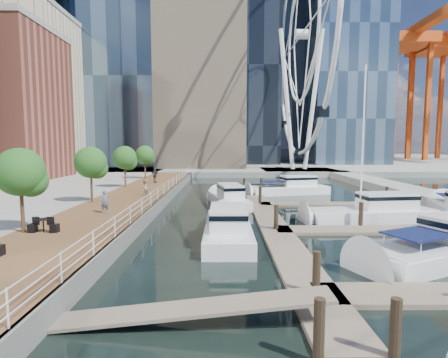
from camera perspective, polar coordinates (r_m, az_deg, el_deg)
name	(u,v)px	position (r m, az deg, el deg)	size (l,w,h in m)	color
ground	(235,278)	(15.78, 1.77, -15.80)	(520.00, 520.00, 0.00)	black
boardwalk	(125,206)	(31.31, -15.93, -4.23)	(6.00, 60.00, 1.00)	brown
seawall	(159,206)	(30.63, -10.51, -4.33)	(0.25, 60.00, 1.00)	#595954
land_far	(225,160)	(116.79, 0.10, 3.11)	(200.00, 114.00, 1.00)	gray
breakwater	(427,197)	(40.63, 30.20, -2.55)	(4.00, 60.00, 1.00)	gray
pier	(299,172)	(68.44, 12.09, 1.14)	(14.00, 12.00, 1.00)	gray
railing	(158,194)	(30.49, -10.73, -2.43)	(0.10, 60.00, 1.05)	white
floating_docks	(341,218)	(26.60, 18.54, -6.07)	(16.00, 34.00, 2.60)	#6D6051
ferris_wheel	(302,35)	(71.14, 12.55, 22.01)	(5.80, 45.60, 47.80)	white
port_cranes	(442,98)	(130.48, 32.02, 11.10)	(40.00, 52.00, 38.00)	#D84C14
street_trees	(91,162)	(30.71, -20.95, 2.53)	(2.60, 42.60, 4.60)	#3F2B1C
yacht_foreground	(448,259)	(21.38, 32.76, -10.92)	(3.02, 11.28, 2.15)	silver
pedestrian_near	(105,202)	(25.78, -18.84, -3.53)	(0.57, 0.38, 1.57)	slate
pedestrian_mid	(144,188)	(33.56, -12.86, -1.37)	(0.72, 0.56, 1.47)	gray
pedestrian_far	(155,175)	(44.17, -11.19, 0.60)	(1.10, 0.46, 1.87)	#30363D
moored_yachts	(355,223)	(27.74, 20.61, -6.70)	(23.16, 37.75, 11.50)	silver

